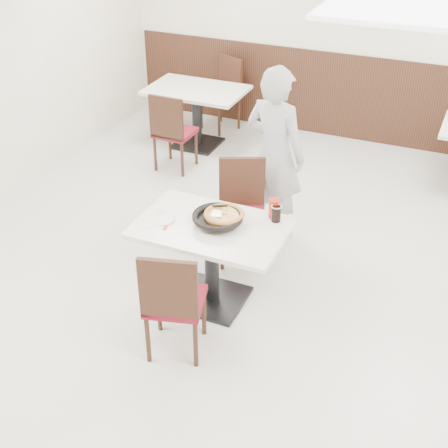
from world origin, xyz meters
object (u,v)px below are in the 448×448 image
at_px(chair_near, 175,299).
at_px(red_cup, 274,208).
at_px(cola_glass, 276,214).
at_px(bg_chair_left_far, 220,95).
at_px(chair_far, 242,214).
at_px(main_table, 212,264).
at_px(pizza, 224,216).
at_px(pizza_pan, 218,220).
at_px(bg_chair_left_near, 175,131).
at_px(side_plate, 162,219).
at_px(diner_person, 275,154).
at_px(bg_table_left, 197,117).

height_order(chair_near, red_cup, chair_near).
relative_size(cola_glass, bg_chair_left_far, 0.14).
height_order(chair_far, bg_chair_left_far, same).
distance_m(main_table, pizza, 0.45).
bearing_deg(main_table, cola_glass, 31.43).
bearing_deg(pizza, pizza_pan, -131.32).
relative_size(cola_glass, bg_chair_left_near, 0.14).
bearing_deg(bg_chair_left_far, side_plate, 129.99).
height_order(side_plate, bg_chair_left_far, bg_chair_left_far).
bearing_deg(diner_person, bg_chair_left_far, -42.35).
bearing_deg(main_table, red_cup, 38.74).
xyz_separation_m(pizza, bg_chair_left_near, (-1.52, 2.07, -0.34)).
height_order(pizza_pan, bg_chair_left_far, bg_chair_left_far).
xyz_separation_m(cola_glass, red_cup, (-0.04, 0.05, 0.02)).
bearing_deg(bg_chair_left_far, main_table, 136.21).
height_order(chair_far, red_cup, chair_far).
distance_m(pizza_pan, pizza, 0.06).
relative_size(pizza, bg_chair_left_near, 0.32).
xyz_separation_m(bg_chair_left_near, bg_chair_left_far, (0.00, 1.30, 0.00)).
relative_size(pizza_pan, side_plate, 1.79).
xyz_separation_m(main_table, red_cup, (0.41, 0.33, 0.45)).
bearing_deg(pizza, side_plate, -160.50).
bearing_deg(cola_glass, chair_far, 137.60).
xyz_separation_m(chair_far, diner_person, (0.10, 0.55, 0.38)).
relative_size(red_cup, bg_chair_left_near, 0.17).
bearing_deg(chair_near, pizza, 68.17).
distance_m(pizza, red_cup, 0.41).
xyz_separation_m(chair_far, red_cup, (0.42, -0.36, 0.35)).
bearing_deg(bg_chair_left_near, side_plate, -63.72).
bearing_deg(side_plate, bg_chair_left_near, 115.18).
height_order(red_cup, bg_table_left, red_cup).
height_order(chair_near, bg_chair_left_near, same).
bearing_deg(chair_near, main_table, 74.04).
relative_size(main_table, bg_chair_left_near, 1.26).
height_order(pizza_pan, bg_table_left, pizza_pan).
bearing_deg(bg_table_left, chair_near, -66.80).
xyz_separation_m(cola_glass, bg_table_left, (-1.95, 2.58, -0.44)).
xyz_separation_m(pizza_pan, diner_person, (0.05, 1.20, 0.06)).
xyz_separation_m(chair_far, bg_table_left, (-1.49, 2.16, -0.10)).
height_order(side_plate, diner_person, diner_person).
height_order(cola_glass, bg_chair_left_far, bg_chair_left_far).
xyz_separation_m(main_table, bg_chair_left_far, (-1.45, 3.45, 0.10)).
relative_size(pizza_pan, bg_table_left, 0.30).
xyz_separation_m(side_plate, bg_chair_left_near, (-1.05, 2.24, -0.28)).
bearing_deg(pizza, diner_person, 89.33).
bearing_deg(bg_chair_left_near, chair_far, -44.35).
height_order(chair_far, pizza, chair_far).
height_order(pizza, bg_chair_left_far, bg_chair_left_far).
xyz_separation_m(main_table, cola_glass, (0.45, 0.27, 0.44)).
bearing_deg(chair_far, bg_chair_left_far, -86.06).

